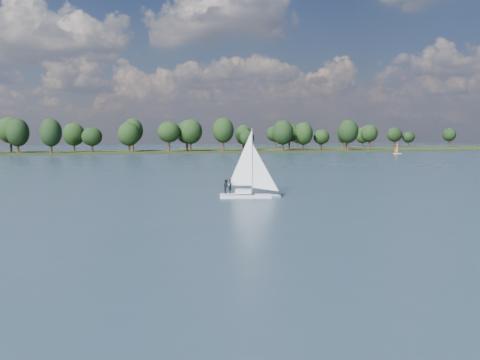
# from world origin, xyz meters

# --- Properties ---
(ground) EXTENTS (700.00, 700.00, 0.00)m
(ground) POSITION_xyz_m (0.00, 100.00, 0.00)
(ground) COLOR #233342
(ground) RESTS_ON ground
(far_shore) EXTENTS (660.00, 40.00, 1.50)m
(far_shore) POSITION_xyz_m (0.00, 212.00, 0.00)
(far_shore) COLOR black
(far_shore) RESTS_ON ground
(far_shore_back) EXTENTS (220.00, 30.00, 1.40)m
(far_shore_back) POSITION_xyz_m (160.00, 260.00, 0.00)
(far_shore_back) COLOR black
(far_shore_back) RESTS_ON ground
(sailboat) EXTENTS (6.32, 3.45, 8.02)m
(sailboat) POSITION_xyz_m (7.79, 41.92, 2.24)
(sailboat) COLOR silver
(sailboat) RESTS_ON ground
(dinghy_orange) EXTENTS (3.10, 1.34, 4.87)m
(dinghy_orange) POSITION_xyz_m (112.95, 164.32, 1.15)
(dinghy_orange) COLOR white
(dinghy_orange) RESTS_ON ground
(treeline) EXTENTS (562.72, 73.21, 18.37)m
(treeline) POSITION_xyz_m (-14.88, 208.22, 8.01)
(treeline) COLOR black
(treeline) RESTS_ON ground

